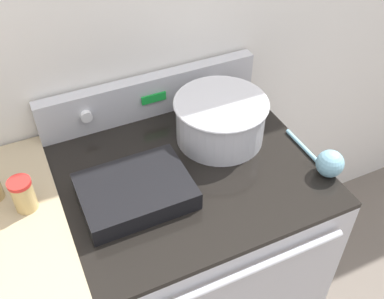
% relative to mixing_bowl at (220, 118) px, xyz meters
% --- Properties ---
extents(kitchen_wall, '(8.00, 0.05, 2.50)m').
position_rel_mixing_bowl_xyz_m(kitchen_wall, '(-0.16, 0.29, 0.24)').
color(kitchen_wall, silver).
rests_on(kitchen_wall, ground_plane).
extents(stove_range, '(0.80, 0.73, 0.92)m').
position_rel_mixing_bowl_xyz_m(stove_range, '(-0.16, -0.10, -0.55)').
color(stove_range, '#BCBCC1').
rests_on(stove_range, ground_plane).
extents(control_panel, '(0.80, 0.07, 0.15)m').
position_rel_mixing_bowl_xyz_m(control_panel, '(-0.16, 0.23, -0.01)').
color(control_panel, '#BCBCC1').
rests_on(control_panel, stove_range).
extents(mixing_bowl, '(0.31, 0.31, 0.15)m').
position_rel_mixing_bowl_xyz_m(mixing_bowl, '(0.00, 0.00, 0.00)').
color(mixing_bowl, silver).
rests_on(mixing_bowl, stove_range).
extents(casserole_dish, '(0.32, 0.24, 0.06)m').
position_rel_mixing_bowl_xyz_m(casserole_dish, '(-0.35, -0.14, -0.05)').
color(casserole_dish, black).
rests_on(casserole_dish, stove_range).
extents(ladle, '(0.09, 0.27, 0.09)m').
position_rel_mixing_bowl_xyz_m(ladle, '(0.23, -0.29, -0.04)').
color(ladle, '#7AB2C6').
rests_on(ladle, stove_range).
extents(spice_jar_red_cap, '(0.07, 0.07, 0.11)m').
position_rel_mixing_bowl_xyz_m(spice_jar_red_cap, '(-0.65, -0.05, -0.02)').
color(spice_jar_red_cap, tan).
rests_on(spice_jar_red_cap, side_counter).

